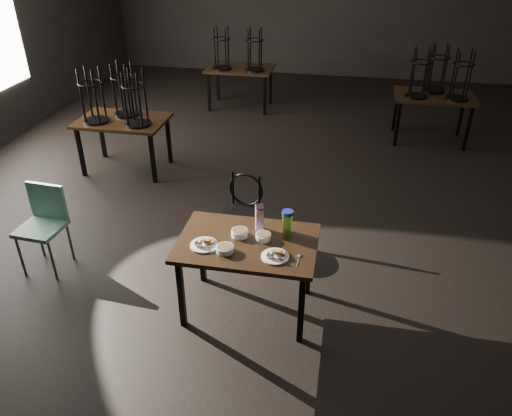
% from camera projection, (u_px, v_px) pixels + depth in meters
% --- Properties ---
extents(room, '(12.00, 12.04, 3.22)m').
position_uv_depth(room, '(318.00, 10.00, 5.06)').
color(room, black).
rests_on(room, ground).
extents(main_table, '(1.20, 0.80, 0.75)m').
position_uv_depth(main_table, '(247.00, 249.00, 4.32)').
color(main_table, black).
rests_on(main_table, ground).
extents(plate_left, '(0.24, 0.24, 0.08)m').
position_uv_depth(plate_left, '(204.00, 244.00, 4.21)').
color(plate_left, white).
rests_on(plate_left, main_table).
extents(plate_right, '(0.23, 0.23, 0.08)m').
position_uv_depth(plate_right, '(275.00, 255.00, 4.07)').
color(plate_right, white).
rests_on(plate_right, main_table).
extents(bowl_near, '(0.15, 0.15, 0.06)m').
position_uv_depth(bowl_near, '(240.00, 233.00, 4.34)').
color(bowl_near, white).
rests_on(bowl_near, main_table).
extents(bowl_far, '(0.13, 0.13, 0.05)m').
position_uv_depth(bowl_far, '(263.00, 236.00, 4.29)').
color(bowl_far, white).
rests_on(bowl_far, main_table).
extents(bowl_big, '(0.15, 0.15, 0.05)m').
position_uv_depth(bowl_big, '(225.00, 249.00, 4.14)').
color(bowl_big, white).
rests_on(bowl_big, main_table).
extents(juice_carton, '(0.08, 0.08, 0.27)m').
position_uv_depth(juice_carton, '(259.00, 218.00, 4.38)').
color(juice_carton, '#7E1669').
rests_on(juice_carton, main_table).
extents(water_bottle, '(0.12, 0.12, 0.22)m').
position_uv_depth(water_bottle, '(287.00, 222.00, 4.34)').
color(water_bottle, '#83C63A').
rests_on(water_bottle, main_table).
extents(spoon, '(0.04, 0.18, 0.01)m').
position_uv_depth(spoon, '(299.00, 256.00, 4.09)').
color(spoon, silver).
rests_on(spoon, main_table).
extents(bentwood_chair, '(0.42, 0.41, 0.84)m').
position_uv_depth(bentwood_chair, '(243.00, 206.00, 5.28)').
color(bentwood_chair, black).
rests_on(bentwood_chair, ground).
extents(school_chair, '(0.44, 0.44, 0.88)m').
position_uv_depth(school_chair, '(44.00, 220.00, 4.99)').
color(school_chair, '#7EC4AB').
rests_on(school_chair, ground).
extents(bg_table_left, '(1.20, 0.80, 1.48)m').
position_uv_depth(bg_table_left, '(121.00, 118.00, 6.79)').
color(bg_table_left, black).
rests_on(bg_table_left, ground).
extents(bg_table_right, '(1.20, 0.80, 1.48)m').
position_uv_depth(bg_table_right, '(435.00, 93.00, 7.70)').
color(bg_table_right, black).
rests_on(bg_table_right, ground).
extents(bg_table_far, '(1.20, 0.80, 1.48)m').
position_uv_depth(bg_table_far, '(240.00, 68.00, 9.06)').
color(bg_table_far, black).
rests_on(bg_table_far, ground).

